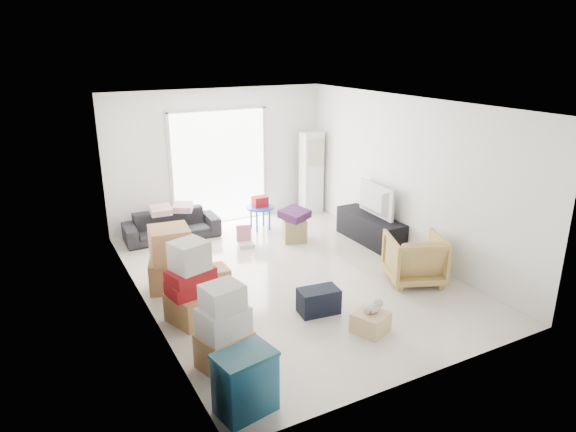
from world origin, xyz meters
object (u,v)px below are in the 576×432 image
(tv_console, at_px, (370,229))
(kids_table, at_px, (260,206))
(ottoman, at_px, (295,230))
(wood_crate, at_px, (370,322))
(armchair, at_px, (415,256))
(sofa, at_px, (171,221))
(storage_bins, at_px, (245,382))
(television, at_px, (371,212))
(ac_tower, at_px, (311,173))

(tv_console, xyz_separation_m, kids_table, (-1.50, 1.59, 0.23))
(ottoman, height_order, wood_crate, ottoman)
(kids_table, bearing_deg, armchair, -71.43)
(sofa, xyz_separation_m, kids_table, (1.68, -0.33, 0.15))
(kids_table, height_order, wood_crate, kids_table)
(tv_console, distance_m, ottoman, 1.40)
(kids_table, distance_m, wood_crate, 4.17)
(armchair, bearing_deg, ottoman, -49.05)
(tv_console, bearing_deg, ottoman, 148.62)
(armchair, xyz_separation_m, kids_table, (-1.09, 3.25, 0.07))
(sofa, distance_m, ottoman, 2.32)
(storage_bins, distance_m, wood_crate, 2.11)
(ottoman, bearing_deg, television, -31.38)
(tv_console, bearing_deg, kids_table, 133.34)
(ac_tower, bearing_deg, armchair, -95.49)
(storage_bins, height_order, kids_table, kids_table)
(armchair, bearing_deg, ac_tower, -72.80)
(sofa, xyz_separation_m, ottoman, (1.99, -1.19, -0.13))
(armchair, relative_size, wood_crate, 2.11)
(ac_tower, distance_m, ottoman, 1.89)
(ac_tower, height_order, armchair, ac_tower)
(ottoman, height_order, kids_table, kids_table)
(ac_tower, relative_size, sofa, 1.00)
(ottoman, bearing_deg, sofa, 149.04)
(wood_crate, bearing_deg, sofa, 106.12)
(television, bearing_deg, wood_crate, 146.19)
(kids_table, xyz_separation_m, wood_crate, (-0.39, -4.13, -0.35))
(television, bearing_deg, ottoman, 61.45)
(tv_console, distance_m, sofa, 3.72)
(tv_console, distance_m, storage_bins, 5.03)
(tv_console, bearing_deg, armchair, -103.84)
(ac_tower, relative_size, storage_bins, 2.62)
(storage_bins, bearing_deg, television, 39.11)
(television, relative_size, storage_bins, 1.51)
(television, height_order, ottoman, television)
(tv_console, xyz_separation_m, sofa, (-3.18, 1.92, 0.08))
(tv_console, height_order, sofa, sofa)
(sofa, distance_m, storage_bins, 5.14)
(kids_table, relative_size, wood_crate, 1.71)
(armchair, distance_m, wood_crate, 1.75)
(tv_console, relative_size, wood_crate, 3.92)
(tv_console, distance_m, television, 0.32)
(kids_table, bearing_deg, tv_console, -46.66)
(storage_bins, relative_size, kids_table, 0.99)
(television, xyz_separation_m, kids_table, (-1.50, 1.59, -0.10))
(ac_tower, height_order, kids_table, ac_tower)
(ac_tower, distance_m, kids_table, 1.58)
(television, bearing_deg, storage_bins, 131.94)
(sofa, bearing_deg, armchair, -50.13)
(wood_crate, bearing_deg, ac_tower, 68.24)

